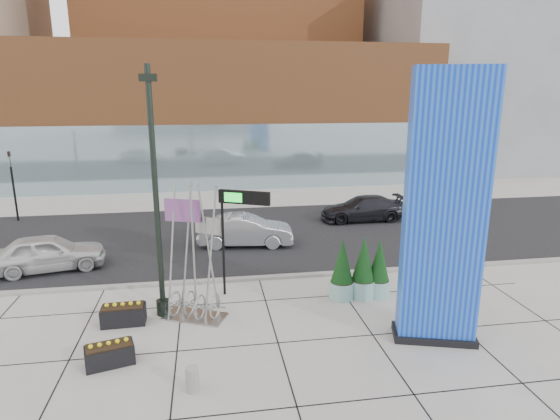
{
  "coord_description": "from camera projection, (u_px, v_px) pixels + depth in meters",
  "views": [
    {
      "loc": [
        -0.94,
        -13.58,
        7.4
      ],
      "look_at": [
        1.54,
        2.0,
        3.39
      ],
      "focal_mm": 30.0,
      "sensor_mm": 36.0,
      "label": 1
    }
  ],
  "objects": [
    {
      "name": "round_planter_west",
      "position": [
        342.0,
        270.0,
        17.0
      ],
      "size": [
        0.91,
        0.91,
        2.26
      ],
      "color": "#8EBFB9",
      "rests_on": "ground"
    },
    {
      "name": "public_art_sculpture",
      "position": [
        194.0,
        284.0,
        15.48
      ],
      "size": [
        2.27,
        1.77,
        4.63
      ],
      "rotation": [
        0.0,
        0.0,
        -0.43
      ],
      "color": "#A6A9AB",
      "rests_on": "ground"
    },
    {
      "name": "traffic_signal",
      "position": [
        13.0,
        182.0,
        26.93
      ],
      "size": [
        0.15,
        0.18,
        4.1
      ],
      "color": "black",
      "rests_on": "ground"
    },
    {
      "name": "tower_glass_front",
      "position": [
        232.0,
        157.0,
        35.75
      ],
      "size": [
        34.0,
        0.6,
        5.0
      ],
      "primitive_type": "cube",
      "color": "#8CA5B2",
      "rests_on": "ground"
    },
    {
      "name": "overhead_street_sign",
      "position": [
        241.0,
        204.0,
        16.83
      ],
      "size": [
        1.79,
        0.95,
        4.01
      ],
      "rotation": [
        0.0,
        0.0,
        -0.43
      ],
      "color": "black",
      "rests_on": "ground"
    },
    {
      "name": "ground",
      "position": [
        242.0,
        329.0,
        14.96
      ],
      "size": [
        160.0,
        160.0,
        0.0
      ],
      "primitive_type": "plane",
      "color": "#9E9991",
      "rests_on": "ground"
    },
    {
      "name": "round_planter_east",
      "position": [
        363.0,
        269.0,
        17.11
      ],
      "size": [
        0.93,
        0.93,
        2.31
      ],
      "color": "#8EBFB9",
      "rests_on": "ground"
    },
    {
      "name": "building_grey_parking",
      "position": [
        472.0,
        75.0,
        47.33
      ],
      "size": [
        20.0,
        18.0,
        18.0
      ],
      "primitive_type": "cube",
      "color": "slate",
      "rests_on": "ground"
    },
    {
      "name": "blue_pylon",
      "position": [
        444.0,
        216.0,
        13.49
      ],
      "size": [
        2.63,
        1.72,
        8.08
      ],
      "rotation": [
        0.0,
        0.0,
        -0.29
      ],
      "color": "#0D38C8",
      "rests_on": "ground"
    },
    {
      "name": "lamp_post",
      "position": [
        157.0,
        219.0,
        15.17
      ],
      "size": [
        0.53,
        0.45,
        8.21
      ],
      "rotation": [
        0.0,
        0.0,
        -0.1
      ],
      "color": "black",
      "rests_on": "ground"
    },
    {
      "name": "curb_edge",
      "position": [
        234.0,
        279.0,
        18.78
      ],
      "size": [
        80.0,
        0.3,
        0.12
      ],
      "primitive_type": "cube",
      "color": "gray",
      "rests_on": "ground"
    },
    {
      "name": "tower_podium",
      "position": [
        228.0,
        114.0,
        39.6
      ],
      "size": [
        34.0,
        10.0,
        11.0
      ],
      "primitive_type": "cube",
      "color": "#A15A2E",
      "rests_on": "ground"
    },
    {
      "name": "car_dark_east",
      "position": [
        363.0,
        209.0,
        27.43
      ],
      "size": [
        4.92,
        2.01,
        1.43
      ],
      "primitive_type": "imported",
      "rotation": [
        0.0,
        0.0,
        -1.57
      ],
      "color": "black",
      "rests_on": "ground"
    },
    {
      "name": "box_planter_south",
      "position": [
        110.0,
        354.0,
        12.98
      ],
      "size": [
        1.43,
        0.97,
        0.72
      ],
      "rotation": [
        0.0,
        0.0,
        0.27
      ],
      "color": "black",
      "rests_on": "ground"
    },
    {
      "name": "car_white_west",
      "position": [
        48.0,
        253.0,
        19.72
      ],
      "size": [
        4.84,
        2.74,
        1.55
      ],
      "primitive_type": "imported",
      "rotation": [
        0.0,
        0.0,
        1.78
      ],
      "color": "silver",
      "rests_on": "ground"
    },
    {
      "name": "street_asphalt",
      "position": [
        227.0,
        236.0,
        24.53
      ],
      "size": [
        80.0,
        12.0,
        0.02
      ],
      "primitive_type": "cube",
      "color": "black",
      "rests_on": "ground"
    },
    {
      "name": "concrete_bollard",
      "position": [
        192.0,
        379.0,
        11.82
      ],
      "size": [
        0.34,
        0.34,
        0.66
      ],
      "primitive_type": "cylinder",
      "color": "gray",
      "rests_on": "ground"
    },
    {
      "name": "round_planter_mid",
      "position": [
        379.0,
        269.0,
        17.22
      ],
      "size": [
        0.87,
        0.87,
        2.18
      ],
      "color": "#8EBFB9",
      "rests_on": "ground"
    },
    {
      "name": "box_planter_north",
      "position": [
        124.0,
        314.0,
        15.26
      ],
      "size": [
        1.41,
        0.73,
        0.76
      ],
      "rotation": [
        0.0,
        0.0,
        0.03
      ],
      "color": "black",
      "rests_on": "ground"
    },
    {
      "name": "car_silver_mid",
      "position": [
        245.0,
        231.0,
        22.93
      ],
      "size": [
        4.77,
        2.1,
        1.52
      ],
      "primitive_type": "imported",
      "rotation": [
        0.0,
        0.0,
        1.46
      ],
      "color": "#9B9DA2",
      "rests_on": "ground"
    }
  ]
}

